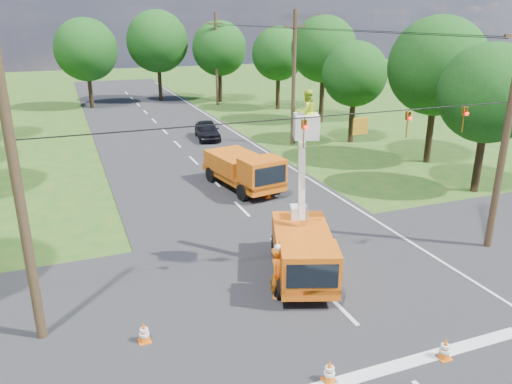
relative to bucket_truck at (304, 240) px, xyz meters
name	(u,v)px	position (x,y,z in m)	size (l,w,h in m)	color
ground	(194,161)	(0.18, 17.42, -1.52)	(140.00, 140.00, 0.00)	#225419
road_main	(194,161)	(0.18, 17.42, -1.52)	(12.00, 100.00, 0.06)	black
road_cross	(313,282)	(0.18, -0.58, -1.52)	(56.00, 10.00, 0.07)	black
stop_bar	(398,367)	(0.18, -5.78, -1.52)	(9.00, 0.45, 0.02)	silver
edge_line	(268,153)	(5.78, 17.42, -1.52)	(0.12, 90.00, 0.02)	silver
bucket_truck	(304,240)	(0.00, 0.00, 0.00)	(3.75, 5.81, 7.09)	orange
second_truck	(244,169)	(1.44, 10.53, -0.34)	(3.25, 6.34, 2.27)	orange
ground_worker	(277,273)	(-1.54, -1.07, -0.55)	(0.70, 0.46, 1.93)	#FF5615
distant_car	(207,130)	(2.91, 23.44, -0.77)	(1.76, 4.37, 1.49)	black
traffic_cone_0	(329,371)	(-1.97, -5.62, -1.16)	(0.38, 0.38, 0.71)	orange
traffic_cone_1	(445,349)	(1.64, -5.98, -1.16)	(0.38, 0.38, 0.71)	orange
traffic_cone_2	(283,218)	(1.34, 4.82, -1.16)	(0.38, 0.38, 0.71)	orange
traffic_cone_3	(268,192)	(2.12, 8.59, -1.16)	(0.38, 0.38, 0.71)	orange
traffic_cone_4	(144,332)	(-6.38, -2.00, -1.16)	(0.38, 0.38, 0.71)	orange
traffic_cone_6	(264,165)	(3.93, 13.56, -1.16)	(0.38, 0.38, 0.71)	orange
pole_right_near	(507,132)	(8.68, -0.58, 3.59)	(1.80, 0.30, 10.00)	#4C3823
pole_right_mid	(294,78)	(8.68, 19.42, 3.59)	(1.80, 0.30, 10.00)	#4C3823
pole_right_far	(216,59)	(8.68, 39.42, 3.59)	(1.80, 0.30, 10.00)	#4C3823
pole_left	(20,203)	(-9.32, -0.58, 2.98)	(0.30, 0.30, 9.00)	#4C3823
signal_span	(376,124)	(2.40, -0.59, 4.36)	(18.00, 0.29, 1.07)	black
tree_right_a	(489,93)	(13.68, 5.42, 4.05)	(5.40, 5.40, 8.28)	#382616
tree_right_b	(437,66)	(15.18, 11.42, 4.92)	(6.40, 6.40, 9.65)	#382616
tree_right_c	(355,74)	(13.38, 18.42, 3.80)	(5.00, 5.00, 7.83)	#382616
tree_right_d	(324,49)	(14.98, 26.42, 5.16)	(6.00, 6.00, 9.70)	#382616
tree_right_e	(278,54)	(13.98, 34.42, 4.29)	(5.60, 5.60, 8.63)	#382616
tree_far_a	(86,50)	(-4.82, 42.42, 4.67)	(6.60, 6.60, 9.50)	#382616
tree_far_b	(157,42)	(3.18, 44.42, 5.29)	(7.00, 7.00, 10.32)	#382616
tree_far_c	(219,48)	(9.68, 41.42, 4.55)	(6.20, 6.20, 9.18)	#382616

